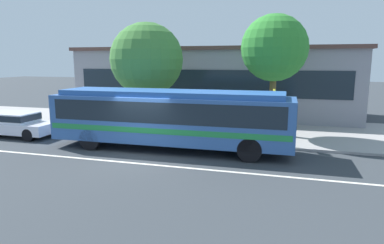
{
  "coord_description": "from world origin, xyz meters",
  "views": [
    {
      "loc": [
        6.16,
        -12.89,
        4.06
      ],
      "look_at": [
        1.86,
        1.86,
        1.3
      ],
      "focal_mm": 32.21,
      "sensor_mm": 36.0,
      "label": 1
    }
  ],
  "objects_px": {
    "pedestrian_standing_by_tree": "(233,119)",
    "street_tree_near_stop": "(147,60)",
    "sedan_behind_bus": "(15,123)",
    "transit_bus": "(171,116)",
    "bus_stop_sign": "(274,109)",
    "pedestrian_walking_along_curb": "(231,122)",
    "pedestrian_waiting_near_sign": "(221,116)",
    "street_tree_mid_block": "(274,48)"
  },
  "relations": [
    {
      "from": "pedestrian_walking_along_curb",
      "to": "pedestrian_standing_by_tree",
      "type": "distance_m",
      "value": 0.51
    },
    {
      "from": "pedestrian_walking_along_curb",
      "to": "street_tree_near_stop",
      "type": "distance_m",
      "value": 6.41
    },
    {
      "from": "street_tree_near_stop",
      "to": "street_tree_mid_block",
      "type": "relative_size",
      "value": 0.96
    },
    {
      "from": "bus_stop_sign",
      "to": "street_tree_near_stop",
      "type": "height_order",
      "value": "street_tree_near_stop"
    },
    {
      "from": "pedestrian_waiting_near_sign",
      "to": "pedestrian_standing_by_tree",
      "type": "bearing_deg",
      "value": -50.61
    },
    {
      "from": "pedestrian_walking_along_curb",
      "to": "street_tree_mid_block",
      "type": "relative_size",
      "value": 0.27
    },
    {
      "from": "street_tree_near_stop",
      "to": "street_tree_mid_block",
      "type": "distance_m",
      "value": 7.08
    },
    {
      "from": "pedestrian_walking_along_curb",
      "to": "street_tree_near_stop",
      "type": "height_order",
      "value": "street_tree_near_stop"
    },
    {
      "from": "pedestrian_walking_along_curb",
      "to": "transit_bus",
      "type": "bearing_deg",
      "value": -144.19
    },
    {
      "from": "transit_bus",
      "to": "pedestrian_standing_by_tree",
      "type": "bearing_deg",
      "value": 42.67
    },
    {
      "from": "sedan_behind_bus",
      "to": "street_tree_mid_block",
      "type": "distance_m",
      "value": 14.37
    },
    {
      "from": "pedestrian_walking_along_curb",
      "to": "bus_stop_sign",
      "type": "xyz_separation_m",
      "value": [
        1.97,
        0.04,
        0.68
      ]
    },
    {
      "from": "pedestrian_walking_along_curb",
      "to": "street_tree_near_stop",
      "type": "relative_size",
      "value": 0.28
    },
    {
      "from": "bus_stop_sign",
      "to": "street_tree_mid_block",
      "type": "height_order",
      "value": "street_tree_mid_block"
    },
    {
      "from": "transit_bus",
      "to": "pedestrian_waiting_near_sign",
      "type": "height_order",
      "value": "transit_bus"
    },
    {
      "from": "street_tree_mid_block",
      "to": "bus_stop_sign",
      "type": "bearing_deg",
      "value": -84.87
    },
    {
      "from": "transit_bus",
      "to": "pedestrian_standing_by_tree",
      "type": "height_order",
      "value": "transit_bus"
    },
    {
      "from": "sedan_behind_bus",
      "to": "pedestrian_walking_along_curb",
      "type": "distance_m",
      "value": 11.6
    },
    {
      "from": "street_tree_near_stop",
      "to": "transit_bus",
      "type": "bearing_deg",
      "value": -54.03
    },
    {
      "from": "pedestrian_waiting_near_sign",
      "to": "pedestrian_standing_by_tree",
      "type": "distance_m",
      "value": 1.31
    },
    {
      "from": "sedan_behind_bus",
      "to": "pedestrian_walking_along_curb",
      "type": "bearing_deg",
      "value": 7.55
    },
    {
      "from": "pedestrian_standing_by_tree",
      "to": "sedan_behind_bus",
      "type": "bearing_deg",
      "value": -169.98
    },
    {
      "from": "bus_stop_sign",
      "to": "street_tree_near_stop",
      "type": "xyz_separation_m",
      "value": [
        -7.26,
        2.0,
        2.31
      ]
    },
    {
      "from": "sedan_behind_bus",
      "to": "pedestrian_waiting_near_sign",
      "type": "relative_size",
      "value": 2.46
    },
    {
      "from": "pedestrian_waiting_near_sign",
      "to": "pedestrian_standing_by_tree",
      "type": "height_order",
      "value": "pedestrian_waiting_near_sign"
    },
    {
      "from": "street_tree_near_stop",
      "to": "street_tree_mid_block",
      "type": "bearing_deg",
      "value": 2.53
    },
    {
      "from": "sedan_behind_bus",
      "to": "pedestrian_waiting_near_sign",
      "type": "height_order",
      "value": "pedestrian_waiting_near_sign"
    },
    {
      "from": "transit_bus",
      "to": "street_tree_mid_block",
      "type": "bearing_deg",
      "value": 44.29
    },
    {
      "from": "sedan_behind_bus",
      "to": "street_tree_near_stop",
      "type": "height_order",
      "value": "street_tree_near_stop"
    },
    {
      "from": "transit_bus",
      "to": "bus_stop_sign",
      "type": "bearing_deg",
      "value": 22.39
    },
    {
      "from": "sedan_behind_bus",
      "to": "street_tree_mid_block",
      "type": "relative_size",
      "value": 0.68
    },
    {
      "from": "pedestrian_walking_along_curb",
      "to": "street_tree_mid_block",
      "type": "xyz_separation_m",
      "value": [
        1.76,
        2.36,
        3.56
      ]
    },
    {
      "from": "bus_stop_sign",
      "to": "street_tree_mid_block",
      "type": "distance_m",
      "value": 3.7
    },
    {
      "from": "sedan_behind_bus",
      "to": "pedestrian_waiting_near_sign",
      "type": "xyz_separation_m",
      "value": [
        10.68,
        3.05,
        0.42
      ]
    },
    {
      "from": "pedestrian_waiting_near_sign",
      "to": "bus_stop_sign",
      "type": "relative_size",
      "value": 0.67
    },
    {
      "from": "pedestrian_waiting_near_sign",
      "to": "bus_stop_sign",
      "type": "height_order",
      "value": "bus_stop_sign"
    },
    {
      "from": "sedan_behind_bus",
      "to": "street_tree_near_stop",
      "type": "xyz_separation_m",
      "value": [
        6.21,
        3.57,
        3.38
      ]
    },
    {
      "from": "pedestrian_walking_along_curb",
      "to": "bus_stop_sign",
      "type": "bearing_deg",
      "value": 1.17
    },
    {
      "from": "transit_bus",
      "to": "pedestrian_standing_by_tree",
      "type": "distance_m",
      "value": 3.44
    },
    {
      "from": "pedestrian_standing_by_tree",
      "to": "street_tree_mid_block",
      "type": "height_order",
      "value": "street_tree_mid_block"
    },
    {
      "from": "transit_bus",
      "to": "street_tree_near_stop",
      "type": "xyz_separation_m",
      "value": [
        -2.79,
        3.85,
        2.51
      ]
    },
    {
      "from": "pedestrian_standing_by_tree",
      "to": "street_tree_near_stop",
      "type": "bearing_deg",
      "value": 163.87
    }
  ]
}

